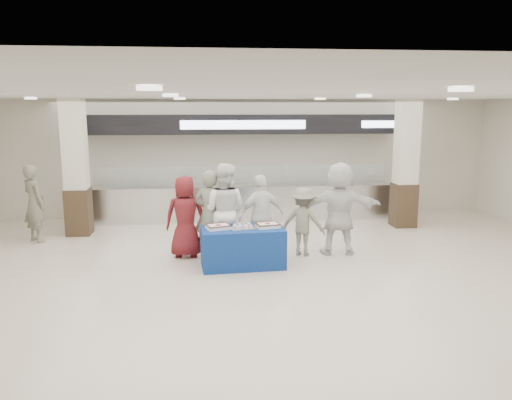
{
  "coord_description": "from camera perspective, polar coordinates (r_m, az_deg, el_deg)",
  "views": [
    {
      "loc": [
        -1.01,
        -7.76,
        3.0
      ],
      "look_at": [
        -0.04,
        1.6,
        1.24
      ],
      "focal_mm": 35.0,
      "sensor_mm": 36.0,
      "label": 1
    }
  ],
  "objects": [
    {
      "name": "soldier_b",
      "position": [
        10.21,
        5.39,
        -2.47
      ],
      "size": [
        1.04,
        0.83,
        1.4
      ],
      "primitive_type": "imported",
      "rotation": [
        0.0,
        0.0,
        2.75
      ],
      "color": "slate",
      "rests_on": "ground"
    },
    {
      "name": "soldier_a",
      "position": [
        9.97,
        -5.31,
        -1.65
      ],
      "size": [
        0.74,
        0.58,
        1.78
      ],
      "primitive_type": "imported",
      "rotation": [
        0.0,
        0.0,
        2.88
      ],
      "color": "slate",
      "rests_on": "ground"
    },
    {
      "name": "sheet_cake_left",
      "position": [
        9.38,
        -4.33,
        -3.02
      ],
      "size": [
        0.5,
        0.44,
        0.09
      ],
      "color": "white",
      "rests_on": "display_table"
    },
    {
      "name": "soldier_bg",
      "position": [
        12.2,
        -24.02,
        -0.34
      ],
      "size": [
        0.75,
        0.75,
        1.76
      ],
      "primitive_type": "imported",
      "rotation": [
        0.0,
        0.0,
        2.35
      ],
      "color": "slate",
      "rests_on": "ground"
    },
    {
      "name": "sheet_cake_right",
      "position": [
        9.48,
        1.34,
        -2.85
      ],
      "size": [
        0.48,
        0.4,
        0.09
      ],
      "color": "white",
      "rests_on": "display_table"
    },
    {
      "name": "ground",
      "position": [
        8.38,
        1.41,
        -10.39
      ],
      "size": [
        14.0,
        14.0,
        0.0
      ],
      "primitive_type": "plane",
      "color": "beige",
      "rests_on": "ground"
    },
    {
      "name": "chef_short",
      "position": [
        10.05,
        0.63,
        -1.83
      ],
      "size": [
        1.06,
        0.71,
        1.67
      ],
      "primitive_type": "imported",
      "rotation": [
        0.0,
        0.0,
        3.48
      ],
      "color": "white",
      "rests_on": "ground"
    },
    {
      "name": "civilian_white",
      "position": [
        10.33,
        9.46,
        -0.94
      ],
      "size": [
        1.83,
        0.75,
        1.92
      ],
      "primitive_type": "imported",
      "rotation": [
        0.0,
        0.0,
        3.04
      ],
      "color": "white",
      "rests_on": "ground"
    },
    {
      "name": "display_table",
      "position": [
        9.5,
        -1.53,
        -5.44
      ],
      "size": [
        1.6,
        0.88,
        0.75
      ],
      "primitive_type": "cube",
      "rotation": [
        0.0,
        0.0,
        0.07
      ],
      "color": "navy",
      "rests_on": "ground"
    },
    {
      "name": "civilian_maroon",
      "position": [
        10.13,
        -8.06,
        -1.87
      ],
      "size": [
        0.83,
        0.56,
        1.66
      ],
      "primitive_type": "imported",
      "rotation": [
        0.0,
        0.0,
        3.1
      ],
      "color": "maroon",
      "rests_on": "ground"
    },
    {
      "name": "column_right",
      "position": [
        13.05,
        16.72,
        3.69
      ],
      "size": [
        0.55,
        0.55,
        3.2
      ],
      "color": "#332417",
      "rests_on": "ground"
    },
    {
      "name": "serving_line",
      "position": [
        13.32,
        -1.52,
        2.65
      ],
      "size": [
        8.7,
        0.85,
        2.8
      ],
      "color": "silver",
      "rests_on": "ground"
    },
    {
      "name": "chef_tall",
      "position": [
        9.96,
        -3.67,
        -1.25
      ],
      "size": [
        1.13,
        1.02,
        1.91
      ],
      "primitive_type": "imported",
      "rotation": [
        0.0,
        0.0,
        2.76
      ],
      "color": "white",
      "rests_on": "ground"
    },
    {
      "name": "cupcake_tray",
      "position": [
        9.38,
        -1.5,
        -3.05
      ],
      "size": [
        0.52,
        0.43,
        0.07
      ],
      "color": "#ABABB0",
      "rests_on": "display_table"
    },
    {
      "name": "column_left",
      "position": [
        12.41,
        -19.86,
        3.17
      ],
      "size": [
        0.55,
        0.55,
        3.2
      ],
      "color": "#332417",
      "rests_on": "ground"
    }
  ]
}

